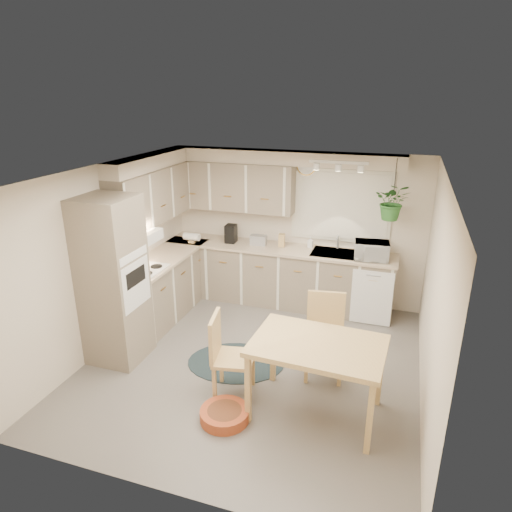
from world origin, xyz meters
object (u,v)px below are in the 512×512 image
Objects in this scene: braided_rug at (236,362)px; pet_bed at (225,415)px; chair_left at (234,356)px; dining_table at (316,379)px; chair_back at (325,338)px; microwave at (372,249)px.

pet_bed is (0.26, -1.03, 0.05)m from braided_rug.
chair_left reaches higher than pet_bed.
dining_table is 0.71m from chair_back.
pet_bed is (-0.87, -0.41, -0.36)m from dining_table.
dining_table is 1.09× the size of braided_rug.
dining_table is at bearing 77.47° from chair_left.
chair_left is 2.02× the size of microwave.
microwave is at bearing 67.22° from pet_bed.
braided_rug is 1.06m from pet_bed.
dining_table reaches higher than braided_rug.
dining_table is 2.58× the size of pet_bed.
pet_bed is 1.07× the size of microwave.
chair_left is at bearing -70.83° from braided_rug.
pet_bed is (0.06, -0.45, -0.43)m from chair_left.
dining_table is 2.49m from microwave.
chair_left is (-0.93, 0.03, 0.06)m from dining_table.
chair_left reaches higher than braided_rug.
braided_rug is 2.37× the size of pet_bed.
chair_left is at bearing 177.93° from dining_table.
chair_back reaches higher than dining_table.
braided_rug is at bearing -4.19° from chair_back.
microwave is (1.43, 1.76, 1.10)m from braided_rug.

